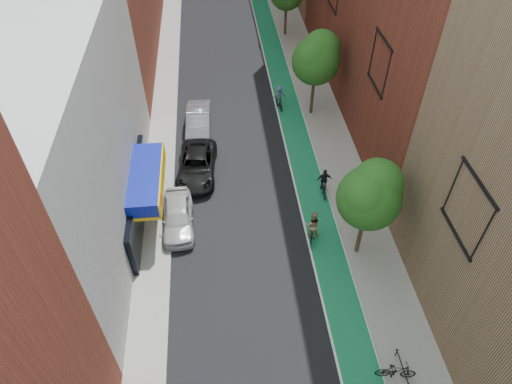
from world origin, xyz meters
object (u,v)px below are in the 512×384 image
object	(u,v)px
parked_car_black	(197,165)
parked_car_silver	(198,122)
parked_car_white	(178,216)
cyclist_lane_mid	(324,185)
cyclist_lane_far	(279,98)
cyclist_lane_near	(312,228)

from	to	relation	value
parked_car_black	parked_car_silver	world-z (taller)	parked_car_silver
parked_car_white	cyclist_lane_mid	world-z (taller)	cyclist_lane_mid
cyclist_lane_mid	cyclist_lane_far	xyz separation A→B (m)	(-1.50, 10.14, 0.13)
parked_car_black	cyclist_lane_near	world-z (taller)	cyclist_lane_near
parked_car_silver	cyclist_lane_mid	xyz separation A→B (m)	(7.95, -7.71, -0.05)
parked_car_white	cyclist_lane_near	distance (m)	8.04
parked_car_silver	parked_car_white	bearing A→B (deg)	-95.55
parked_car_black	parked_car_silver	bearing A→B (deg)	93.05
parked_car_white	cyclist_lane_near	world-z (taller)	cyclist_lane_near
parked_car_silver	cyclist_lane_near	xyz separation A→B (m)	(6.45, -11.49, 0.17)
parked_car_white	parked_car_black	world-z (taller)	parked_car_white
cyclist_lane_mid	cyclist_lane_far	distance (m)	10.25
parked_car_white	parked_car_black	distance (m)	4.74
cyclist_lane_near	parked_car_silver	bearing A→B (deg)	-45.95
parked_car_white	parked_car_black	size ratio (longest dim) A/B	0.85
parked_car_black	parked_car_silver	size ratio (longest dim) A/B	1.08
cyclist_lane_mid	cyclist_lane_near	bearing A→B (deg)	70.92
parked_car_silver	cyclist_lane_near	bearing A→B (deg)	-58.18
cyclist_lane_near	cyclist_lane_mid	size ratio (longest dim) A/B	1.12
parked_car_white	cyclist_lane_far	size ratio (longest dim) A/B	2.30
parked_car_silver	cyclist_lane_near	size ratio (longest dim) A/B	2.24
parked_car_silver	cyclist_lane_mid	size ratio (longest dim) A/B	2.51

